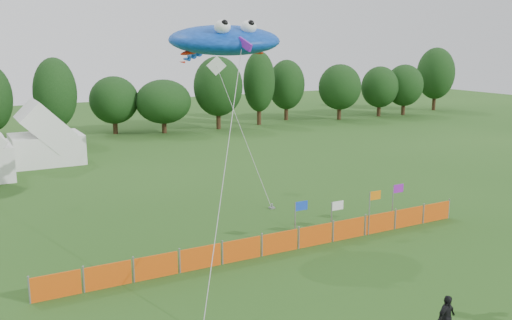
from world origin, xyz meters
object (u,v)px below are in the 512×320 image
stingray_kite (222,41)px  tent_right (46,139)px  barrier_fence (280,242)px  spectator_d (446,318)px

stingray_kite → tent_right: bearing=104.9°
barrier_fence → spectator_d: spectator_d is taller
tent_right → spectator_d: tent_right is taller
tent_right → spectator_d: size_ratio=3.47×
tent_right → spectator_d: 35.97m
barrier_fence → spectator_d: bearing=-85.8°
barrier_fence → stingray_kite: 10.37m
barrier_fence → spectator_d: (0.69, -9.42, 0.29)m
tent_right → stingray_kite: (5.63, -21.08, 7.74)m
tent_right → barrier_fence: 26.64m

